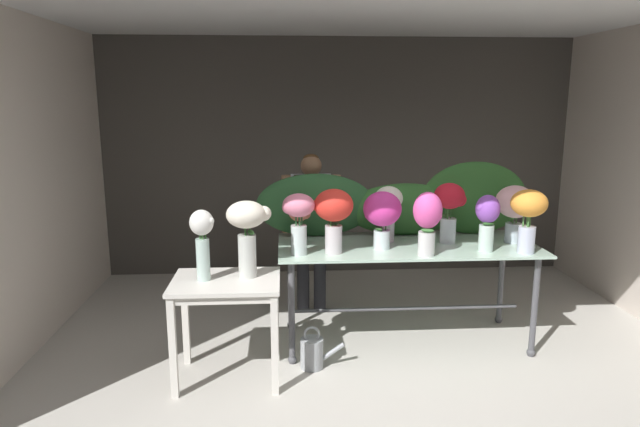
# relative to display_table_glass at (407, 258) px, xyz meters

# --- Properties ---
(ground_plane) EXTENTS (7.87, 7.87, 0.00)m
(ground_plane) POSITION_rel_display_table_glass_xyz_m (-0.38, 0.33, -0.75)
(ground_plane) COLOR beige
(wall_back) EXTENTS (5.57, 0.12, 2.76)m
(wall_back) POSITION_rel_display_table_glass_xyz_m (-0.38, 2.12, 0.63)
(wall_back) COLOR #4C4742
(wall_back) RESTS_ON ground
(wall_left) EXTENTS (0.12, 3.70, 2.76)m
(wall_left) POSITION_rel_display_table_glass_xyz_m (-3.17, 0.33, 0.63)
(wall_left) COLOR beige
(wall_left) RESTS_ON ground
(ceiling_slab) EXTENTS (5.69, 3.70, 0.12)m
(ceiling_slab) POSITION_rel_display_table_glass_xyz_m (-0.38, 0.33, 2.07)
(ceiling_slab) COLOR silver
(ceiling_slab) RESTS_ON wall_back
(display_table_glass) EXTENTS (2.16, 0.91, 0.88)m
(display_table_glass) POSITION_rel_display_table_glass_xyz_m (0.00, 0.00, 0.00)
(display_table_glass) COLOR #B2D4BE
(display_table_glass) RESTS_ON ground
(side_table_white) EXTENTS (0.79, 0.60, 0.78)m
(side_table_white) POSITION_rel_display_table_glass_xyz_m (-1.46, -0.55, -0.07)
(side_table_white) COLOR silver
(side_table_white) RESTS_ON ground
(florist) EXTENTS (0.57, 0.24, 1.56)m
(florist) POSITION_rel_display_table_glass_xyz_m (-0.77, 0.76, 0.21)
(florist) COLOR #232328
(florist) RESTS_ON ground
(foliage_backdrop) EXTENTS (2.42, 0.25, 0.65)m
(foliage_backdrop) POSITION_rel_display_table_glass_xyz_m (0.02, 0.33, 0.41)
(foliage_backdrop) COLOR #28562D
(foliage_backdrop) RESTS_ON display_table_glass
(vase_sunset_carnations) EXTENTS (0.28, 0.28, 0.51)m
(vase_sunset_carnations) POSITION_rel_display_table_glass_xyz_m (0.88, -0.33, 0.46)
(vase_sunset_carnations) COLOR silver
(vase_sunset_carnations) RESTS_ON display_table_glass
(vase_ivory_anemones) EXTENTS (0.24, 0.24, 0.48)m
(vase_ivory_anemones) POSITION_rel_display_table_glass_xyz_m (-0.14, 0.12, 0.43)
(vase_ivory_anemones) COLOR silver
(vase_ivory_anemones) RESTS_ON display_table_glass
(vase_blush_lilies) EXTENTS (0.33, 0.32, 0.49)m
(vase_blush_lilies) POSITION_rel_display_table_glass_xyz_m (0.91, 0.00, 0.44)
(vase_blush_lilies) COLOR silver
(vase_blush_lilies) RESTS_ON display_table_glass
(vase_coral_ranunculus) EXTENTS (0.21, 0.18, 0.38)m
(vase_coral_ranunculus) POSITION_rel_display_table_glass_xyz_m (-0.91, 0.09, 0.35)
(vase_coral_ranunculus) COLOR silver
(vase_coral_ranunculus) RESTS_ON display_table_glass
(vase_violet_stock) EXTENTS (0.20, 0.19, 0.46)m
(vase_violet_stock) POSITION_rel_display_table_glass_xyz_m (0.58, -0.25, 0.39)
(vase_violet_stock) COLOR silver
(vase_violet_stock) RESTS_ON display_table_glass
(vase_scarlet_snapdragons) EXTENTS (0.33, 0.31, 0.51)m
(vase_scarlet_snapdragons) POSITION_rel_display_table_glass_xyz_m (-0.64, -0.22, 0.46)
(vase_scarlet_snapdragons) COLOR silver
(vase_scarlet_snapdragons) RESTS_ON display_table_glass
(vase_magenta_roses) EXTENTS (0.31, 0.31, 0.47)m
(vase_magenta_roses) POSITION_rel_display_table_glass_xyz_m (-0.24, -0.13, 0.42)
(vase_magenta_roses) COLOR silver
(vase_magenta_roses) RESTS_ON display_table_glass
(vase_fuchsia_dahlias) EXTENTS (0.23, 0.22, 0.50)m
(vase_fuchsia_dahlias) POSITION_rel_display_table_glass_xyz_m (0.07, -0.35, 0.42)
(vase_fuchsia_dahlias) COLOR silver
(vase_fuchsia_dahlias) RESTS_ON display_table_glass
(vase_crimson_freesia) EXTENTS (0.27, 0.26, 0.51)m
(vase_crimson_freesia) POSITION_rel_display_table_glass_xyz_m (0.36, 0.02, 0.45)
(vase_crimson_freesia) COLOR silver
(vase_crimson_freesia) RESTS_ON display_table_glass
(vase_rosy_hydrangea) EXTENTS (0.25, 0.25, 0.48)m
(vase_rosy_hydrangea) POSITION_rel_display_table_glass_xyz_m (-0.92, -0.25, 0.43)
(vase_rosy_hydrangea) COLOR silver
(vase_rosy_hydrangea) RESTS_ON display_table_glass
(vase_white_roses_tall) EXTENTS (0.18, 0.17, 0.52)m
(vase_white_roses_tall) POSITION_rel_display_table_glass_xyz_m (-1.62, -0.55, 0.34)
(vase_white_roses_tall) COLOR silver
(vase_white_roses_tall) RESTS_ON side_table_white
(vase_cream_lisianthus_tall) EXTENTS (0.33, 0.29, 0.57)m
(vase_cream_lisianthus_tall) POSITION_rel_display_table_glass_xyz_m (-1.30, -0.49, 0.40)
(vase_cream_lisianthus_tall) COLOR silver
(vase_cream_lisianthus_tall) RESTS_ON side_table_white
(watering_can) EXTENTS (0.35, 0.18, 0.34)m
(watering_can) POSITION_rel_display_table_glass_xyz_m (-0.82, -0.44, -0.62)
(watering_can) COLOR #999EA3
(watering_can) RESTS_ON ground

